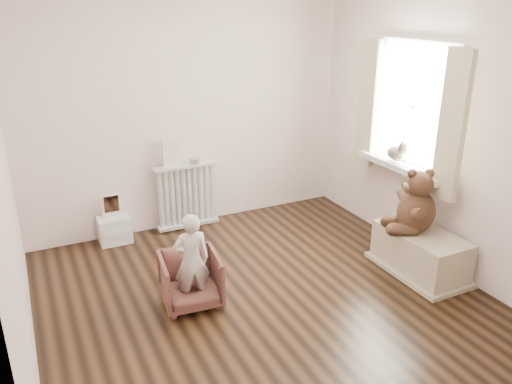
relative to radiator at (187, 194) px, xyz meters
name	(u,v)px	position (x,y,z in m)	size (l,w,h in m)	color
floor	(263,299)	(0.10, -1.68, -0.39)	(3.60, 3.60, 0.01)	black
back_wall	(188,110)	(0.10, 0.12, 0.91)	(3.60, 0.02, 2.60)	white
front_wall	(440,253)	(0.10, -3.48, 0.91)	(3.60, 0.02, 2.60)	white
left_wall	(4,189)	(-1.70, -1.68, 0.91)	(0.02, 3.60, 2.60)	white
right_wall	(440,128)	(1.90, -1.68, 0.91)	(0.02, 3.60, 2.60)	white
window	(415,107)	(1.86, -1.38, 1.06)	(0.03, 0.90, 1.10)	white
window_sill	(401,166)	(1.77, -1.38, 0.48)	(0.22, 1.10, 0.06)	silver
curtain_left	(452,127)	(1.75, -1.95, 1.00)	(0.06, 0.26, 1.30)	beige
curtain_right	(368,104)	(1.75, -0.81, 1.00)	(0.06, 0.26, 1.30)	beige
radiator	(187,194)	(0.00, 0.00, 0.00)	(0.70, 0.13, 0.73)	silver
paper_doll	(171,153)	(-0.15, 0.00, 0.50)	(0.18, 0.02, 0.30)	beige
tin_a	(195,161)	(0.11, 0.00, 0.37)	(0.10, 0.10, 0.06)	#A59E8C
toy_vanity	(113,218)	(-0.82, -0.03, -0.11)	(0.33, 0.23, 0.51)	silver
armchair	(191,280)	(-0.47, -1.47, -0.17)	(0.47, 0.49, 0.44)	brown
child	(192,260)	(-0.47, -1.52, 0.04)	(0.30, 0.20, 0.82)	beige
toy_bench	(420,252)	(1.62, -1.91, -0.19)	(0.46, 0.86, 0.41)	beige
teddy_bear	(417,204)	(1.58, -1.84, 0.28)	(0.48, 0.37, 0.59)	#341F13
plush_cat	(397,152)	(1.76, -1.31, 0.61)	(0.17, 0.27, 0.23)	slate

